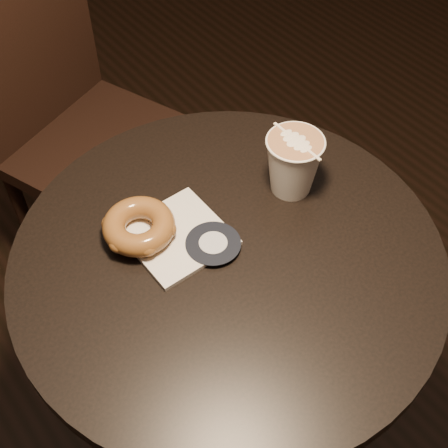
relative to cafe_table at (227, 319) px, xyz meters
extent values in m
plane|color=black|center=(0.00, 0.00, -0.55)|extent=(4.50, 4.50, 0.00)
cylinder|color=black|center=(0.00, 0.00, 0.18)|extent=(0.70, 0.70, 0.03)
cylinder|color=black|center=(0.00, 0.00, -0.18)|extent=(0.07, 0.07, 0.70)
cylinder|color=black|center=(0.00, 0.00, -0.54)|extent=(0.44, 0.44, 0.02)
cube|color=black|center=(0.09, 0.63, -0.10)|extent=(0.52, 0.52, 0.04)
cube|color=black|center=(0.02, 0.80, 0.20)|extent=(0.39, 0.18, 0.55)
cylinder|color=black|center=(-0.01, 0.41, -0.32)|extent=(0.04, 0.04, 0.45)
cylinder|color=black|center=(0.31, 0.53, -0.32)|extent=(0.04, 0.04, 0.45)
cylinder|color=black|center=(-0.13, 0.73, -0.32)|extent=(0.04, 0.04, 0.45)
cylinder|color=black|center=(0.19, 0.85, -0.32)|extent=(0.04, 0.04, 0.45)
cube|color=silver|center=(-0.04, 0.08, 0.20)|extent=(0.15, 0.15, 0.01)
torus|color=brown|center=(-0.09, 0.12, 0.23)|extent=(0.12, 0.12, 0.04)
camera|label=1|loc=(-0.37, -0.47, 1.00)|focal=50.00mm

